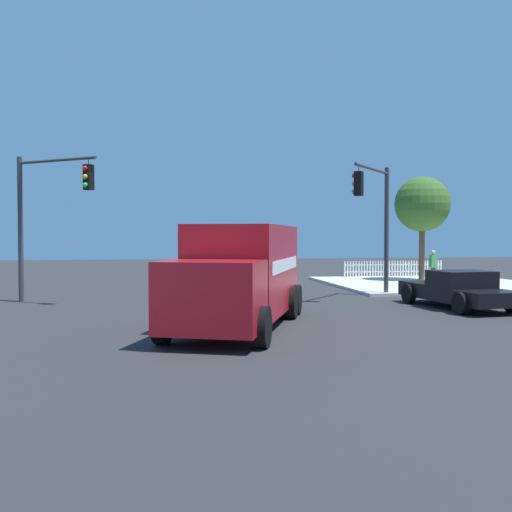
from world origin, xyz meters
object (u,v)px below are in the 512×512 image
object	(u,v)px
pickup_black	(458,288)
shade_tree_near	(422,205)
traffic_light_secondary	(377,209)
pedestrian_near_corner	(433,265)
traffic_light_primary	(43,206)
delivery_truck	(241,274)

from	to	relation	value
pickup_black	shade_tree_near	xyz separation A→B (m)	(-3.93, -11.51, 3.69)
pickup_black	traffic_light_secondary	bearing A→B (deg)	-65.84
shade_tree_near	pickup_black	bearing A→B (deg)	71.14
pedestrian_near_corner	traffic_light_secondary	bearing A→B (deg)	43.39
traffic_light_secondary	pickup_black	xyz separation A→B (m)	(-1.69, 3.78, -3.04)
traffic_light_secondary	pedestrian_near_corner	distance (m)	7.00
traffic_light_primary	delivery_truck	bearing A→B (deg)	133.29
traffic_light_secondary	shade_tree_near	distance (m)	9.59
pickup_black	shade_tree_near	size ratio (longest dim) A/B	0.92
pedestrian_near_corner	shade_tree_near	size ratio (longest dim) A/B	0.30
traffic_light_primary	pickup_black	distance (m)	16.13
delivery_truck	traffic_light_primary	world-z (taller)	traffic_light_primary
shade_tree_near	traffic_light_primary	bearing A→B (deg)	20.92
delivery_truck	pedestrian_near_corner	bearing A→B (deg)	-135.33
traffic_light_secondary	shade_tree_near	world-z (taller)	shade_tree_near
pickup_black	traffic_light_primary	bearing A→B (deg)	-15.27
traffic_light_primary	shade_tree_near	distance (m)	20.57
delivery_truck	pedestrian_near_corner	distance (m)	16.12
traffic_light_primary	pickup_black	xyz separation A→B (m)	(-15.27, 4.17, -3.08)
pickup_black	pedestrian_near_corner	size ratio (longest dim) A/B	3.02
delivery_truck	traffic_light_secondary	distance (m)	9.88
traffic_light_secondary	traffic_light_primary	bearing A→B (deg)	-1.67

